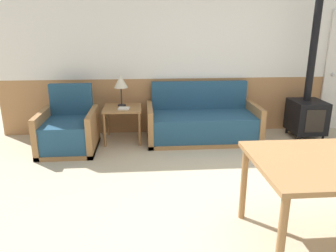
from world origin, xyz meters
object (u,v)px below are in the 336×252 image
at_px(armchair, 69,132).
at_px(side_table, 123,112).
at_px(table_lamp, 121,82).
at_px(wood_stove, 307,107).
at_px(couch, 202,124).

bearing_deg(armchair, side_table, 22.66).
xyz_separation_m(table_lamp, wood_stove, (2.97, -0.18, -0.40)).
relative_size(armchair, table_lamp, 1.89).
bearing_deg(armchair, wood_stove, 2.89).
xyz_separation_m(side_table, table_lamp, (-0.01, 0.10, 0.45)).
xyz_separation_m(side_table, wood_stove, (2.96, -0.08, 0.05)).
bearing_deg(armchair, couch, 6.73).
height_order(armchair, wood_stove, wood_stove).
relative_size(table_lamp, wood_stove, 0.20).
height_order(armchair, side_table, armchair).
xyz_separation_m(armchair, side_table, (0.78, 0.34, 0.19)).
xyz_separation_m(armchair, wood_stove, (3.74, 0.26, 0.24)).
bearing_deg(table_lamp, side_table, -82.50).
bearing_deg(couch, table_lamp, 172.67).
distance_m(couch, wood_stove, 1.72).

